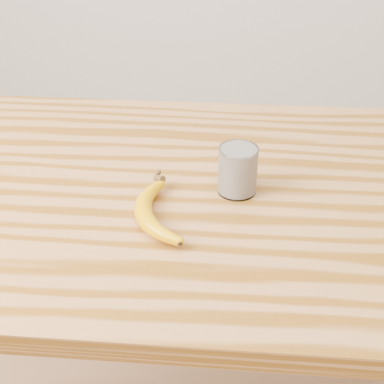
{
  "coord_description": "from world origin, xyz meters",
  "views": [
    {
      "loc": [
        0.07,
        -0.88,
        1.46
      ],
      "look_at": [
        0.01,
        -0.07,
        0.93
      ],
      "focal_mm": 50.0,
      "sensor_mm": 36.0,
      "label": 1
    }
  ],
  "objects": [
    {
      "name": "table",
      "position": [
        0.0,
        0.0,
        0.77
      ],
      "size": [
        1.2,
        0.8,
        0.9
      ],
      "color": "#9D6939",
      "rests_on": "ground"
    },
    {
      "name": "banana",
      "position": [
        -0.07,
        -0.13,
        0.92
      ],
      "size": [
        0.17,
        0.28,
        0.03
      ],
      "primitive_type": null,
      "rotation": [
        0.0,
        0.0,
        0.3
      ],
      "color": "#CF8E00",
      "rests_on": "table"
    },
    {
      "name": "smoothie_glass",
      "position": [
        0.09,
        -0.01,
        0.95
      ],
      "size": [
        0.07,
        0.07,
        0.09
      ],
      "color": "white",
      "rests_on": "table"
    }
  ]
}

